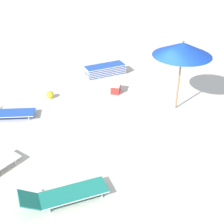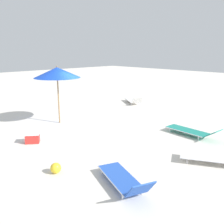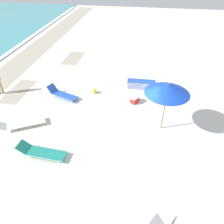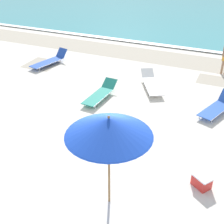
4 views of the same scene
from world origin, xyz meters
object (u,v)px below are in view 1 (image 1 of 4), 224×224
lounger_stack (105,70)px  sun_lounger_under_umbrella (5,112)px  cooler_box (116,88)px  beach_ball (50,95)px  beach_umbrella (183,49)px  sun_lounger_near_water_right (64,194)px

lounger_stack → sun_lounger_under_umbrella: 5.11m
sun_lounger_under_umbrella → cooler_box: sun_lounger_under_umbrella is taller
beach_ball → beach_umbrella: bearing=-123.9°
sun_lounger_near_water_right → cooler_box: 6.09m
lounger_stack → cooler_box: (-1.76, 0.29, -0.06)m
lounger_stack → sun_lounger_under_umbrella: bearing=111.3°
beach_umbrella → sun_lounger_under_umbrella: bearing=71.6°
lounger_stack → beach_ball: (-1.12, 2.89, -0.10)m
sun_lounger_under_umbrella → sun_lounger_near_water_right: size_ratio=0.94×
sun_lounger_near_water_right → cooler_box: size_ratio=3.59×
sun_lounger_under_umbrella → sun_lounger_near_water_right: bearing=-150.3°
beach_ball → sun_lounger_near_water_right: bearing=168.7°
lounger_stack → sun_lounger_under_umbrella: size_ratio=0.92×
beach_ball → sun_lounger_under_umbrella: bearing=113.1°
sun_lounger_under_umbrella → sun_lounger_near_water_right: (-4.69, -0.74, -0.01)m
lounger_stack → beach_ball: lounger_stack is taller
sun_lounger_near_water_right → beach_ball: 5.59m
beach_umbrella → sun_lounger_near_water_right: beach_umbrella is taller
sun_lounger_under_umbrella → lounger_stack: bearing=-47.4°
beach_umbrella → sun_lounger_under_umbrella: size_ratio=1.26×
sun_lounger_near_water_right → beach_ball: (5.48, -1.10, -0.06)m
beach_umbrella → beach_ball: 5.40m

